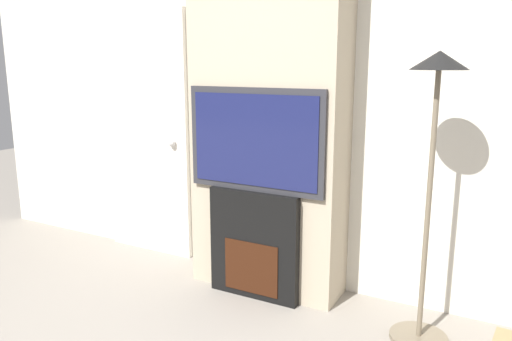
% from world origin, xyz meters
% --- Properties ---
extents(wall_back, '(6.00, 0.06, 2.70)m').
position_xyz_m(wall_back, '(0.00, 2.03, 1.35)').
color(wall_back, silver).
rests_on(wall_back, ground_plane).
extents(chimney_breast, '(1.08, 0.36, 2.70)m').
position_xyz_m(chimney_breast, '(0.00, 1.82, 1.35)').
color(chimney_breast, tan).
rests_on(chimney_breast, ground_plane).
extents(fireplace, '(0.66, 0.15, 0.76)m').
position_xyz_m(fireplace, '(0.00, 1.64, 0.38)').
color(fireplace, black).
rests_on(fireplace, ground_plane).
extents(television, '(0.99, 0.07, 0.69)m').
position_xyz_m(television, '(0.00, 1.64, 1.10)').
color(television, '#2D2D33').
rests_on(television, fireplace).
extents(floor_lamp, '(0.34, 0.34, 1.66)m').
position_xyz_m(floor_lamp, '(1.12, 1.59, 1.20)').
color(floor_lamp, '#726651').
rests_on(floor_lamp, ground_plane).
extents(entry_door, '(0.83, 0.09, 2.02)m').
position_xyz_m(entry_door, '(-1.22, 1.97, 1.01)').
color(entry_door, silver).
rests_on(entry_door, ground_plane).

